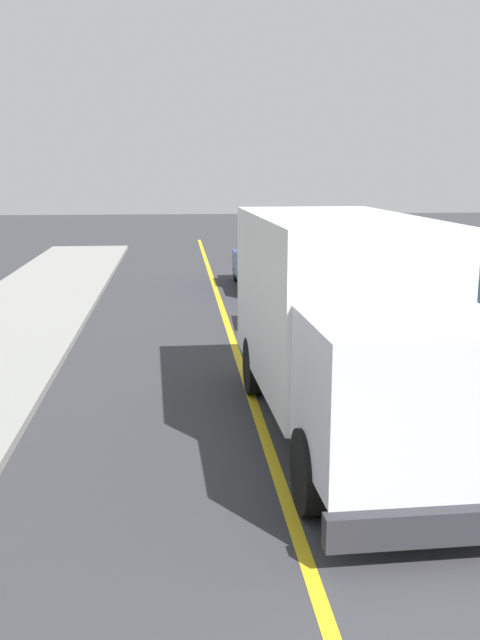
{
  "coord_description": "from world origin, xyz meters",
  "views": [
    {
      "loc": [
        -1.26,
        -1.67,
        3.93
      ],
      "look_at": [
        -0.21,
        10.22,
        1.4
      ],
      "focal_mm": 40.74,
      "sensor_mm": 36.0,
      "label": 1
    }
  ],
  "objects_px": {
    "box_truck": "(344,317)",
    "parked_car_mid": "(264,264)",
    "parked_car_near": "(304,301)",
    "parked_van_across": "(471,312)"
  },
  "relations": [
    {
      "from": "box_truck",
      "to": "parked_car_mid",
      "type": "bearing_deg",
      "value": 88.11
    },
    {
      "from": "parked_car_mid",
      "to": "parked_van_across",
      "type": "xyz_separation_m",
      "value": [
        3.57,
        -8.45,
        0.0
      ]
    },
    {
      "from": "parked_car_mid",
      "to": "parked_car_near",
      "type": "bearing_deg",
      "value": -89.0
    },
    {
      "from": "box_truck",
      "to": "parked_van_across",
      "type": "height_order",
      "value": "box_truck"
    },
    {
      "from": "box_truck",
      "to": "parked_van_across",
      "type": "distance_m",
      "value": 6.4
    },
    {
      "from": "box_truck",
      "to": "parked_car_mid",
      "type": "height_order",
      "value": "box_truck"
    },
    {
      "from": "box_truck",
      "to": "parked_car_mid",
      "type": "relative_size",
      "value": 1.65
    },
    {
      "from": "parked_car_mid",
      "to": "parked_van_across",
      "type": "bearing_deg",
      "value": -67.1
    },
    {
      "from": "parked_car_near",
      "to": "parked_van_across",
      "type": "xyz_separation_m",
      "value": [
        3.45,
        -1.62,
        0.0
      ]
    },
    {
      "from": "box_truck",
      "to": "parked_car_mid",
      "type": "distance_m",
      "value": 13.39
    }
  ]
}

